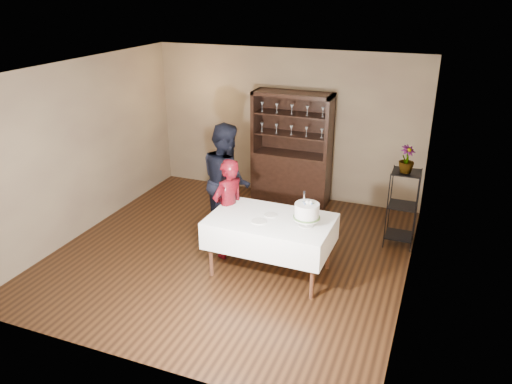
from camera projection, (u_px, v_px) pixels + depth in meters
floor at (232, 253)px, 7.45m from camera, size 5.00×5.00×0.00m
ceiling at (228, 69)px, 6.40m from camera, size 5.00×5.00×0.00m
back_wall at (286, 124)px, 9.07m from camera, size 5.00×0.02×2.70m
wall_left at (83, 148)px, 7.77m from camera, size 0.02×5.00×2.70m
wall_right at (416, 193)px, 6.08m from camera, size 0.02×5.00×2.70m
china_hutch at (291, 166)px, 9.06m from camera, size 1.40×0.48×2.00m
plant_etagere at (402, 205)px, 7.46m from camera, size 0.42×0.42×1.20m
cake_table at (271, 231)px, 6.72m from camera, size 1.66×1.04×0.82m
woman at (228, 209)px, 7.11m from camera, size 0.55×0.64×1.49m
man at (226, 180)px, 7.72m from camera, size 1.10×1.11×1.81m
cake at (307, 212)px, 6.37m from camera, size 0.38×0.38×0.49m
plate_near at (259, 221)px, 6.55m from camera, size 0.21×0.21×0.01m
plate_far at (271, 215)px, 6.73m from camera, size 0.22×0.22×0.01m
potted_plant at (407, 159)px, 7.15m from camera, size 0.31×0.31×0.40m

